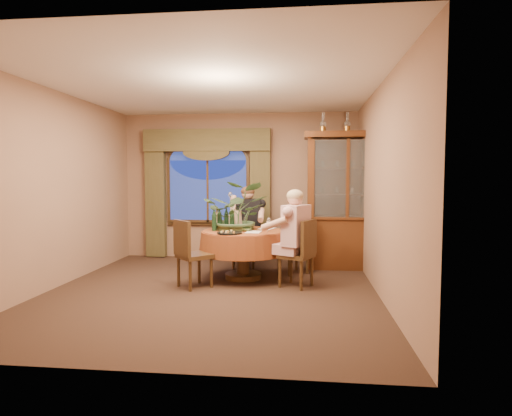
# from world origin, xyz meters

# --- Properties ---
(floor) EXTENTS (5.00, 5.00, 0.00)m
(floor) POSITION_xyz_m (0.00, 0.00, 0.00)
(floor) COLOR black
(floor) RESTS_ON ground
(wall_back) EXTENTS (4.50, 0.00, 4.50)m
(wall_back) POSITION_xyz_m (0.00, 2.50, 1.40)
(wall_back) COLOR #87624C
(wall_back) RESTS_ON ground
(wall_right) EXTENTS (0.00, 5.00, 5.00)m
(wall_right) POSITION_xyz_m (2.25, 0.00, 1.40)
(wall_right) COLOR #87624C
(wall_right) RESTS_ON ground
(ceiling) EXTENTS (5.00, 5.00, 0.00)m
(ceiling) POSITION_xyz_m (0.00, 0.00, 2.80)
(ceiling) COLOR white
(ceiling) RESTS_ON wall_back
(window) EXTENTS (1.62, 0.10, 1.32)m
(window) POSITION_xyz_m (-0.60, 2.43, 1.30)
(window) COLOR navy
(window) RESTS_ON wall_back
(arched_transom) EXTENTS (1.60, 0.06, 0.44)m
(arched_transom) POSITION_xyz_m (-0.60, 2.43, 2.08)
(arched_transom) COLOR navy
(arched_transom) RESTS_ON wall_back
(drapery_left) EXTENTS (0.38, 0.14, 2.32)m
(drapery_left) POSITION_xyz_m (-1.63, 2.38, 1.18)
(drapery_left) COLOR #433B1F
(drapery_left) RESTS_ON floor
(drapery_right) EXTENTS (0.38, 0.14, 2.32)m
(drapery_right) POSITION_xyz_m (0.43, 2.38, 1.18)
(drapery_right) COLOR #433B1F
(drapery_right) RESTS_ON floor
(swag_valance) EXTENTS (2.45, 0.16, 0.42)m
(swag_valance) POSITION_xyz_m (-0.60, 2.35, 2.28)
(swag_valance) COLOR #433B1F
(swag_valance) RESTS_ON wall_back
(dining_table) EXTENTS (1.68, 1.68, 0.75)m
(dining_table) POSITION_xyz_m (0.32, 0.78, 0.38)
(dining_table) COLOR maroon
(dining_table) RESTS_ON floor
(china_cabinet) EXTENTS (1.44, 0.57, 2.34)m
(china_cabinet) POSITION_xyz_m (1.98, 1.75, 1.17)
(china_cabinet) COLOR #3E1E0D
(china_cabinet) RESTS_ON floor
(oil_lamp_left) EXTENTS (0.11, 0.11, 0.34)m
(oil_lamp_left) POSITION_xyz_m (1.57, 1.75, 2.51)
(oil_lamp_left) COLOR #A5722D
(oil_lamp_left) RESTS_ON china_cabinet
(oil_lamp_center) EXTENTS (0.11, 0.11, 0.34)m
(oil_lamp_center) POSITION_xyz_m (1.98, 1.75, 2.51)
(oil_lamp_center) COLOR #A5722D
(oil_lamp_center) RESTS_ON china_cabinet
(oil_lamp_right) EXTENTS (0.11, 0.11, 0.34)m
(oil_lamp_right) POSITION_xyz_m (2.38, 1.75, 2.51)
(oil_lamp_right) COLOR #A5722D
(oil_lamp_right) RESTS_ON china_cabinet
(chair_right) EXTENTS (0.56, 0.56, 0.96)m
(chair_right) POSITION_xyz_m (1.15, 0.37, 0.48)
(chair_right) COLOR black
(chair_right) RESTS_ON floor
(chair_back_right) EXTENTS (0.58, 0.58, 0.96)m
(chair_back_right) POSITION_xyz_m (1.08, 1.26, 0.48)
(chair_back_right) COLOR black
(chair_back_right) RESTS_ON floor
(chair_back) EXTENTS (0.47, 0.47, 0.96)m
(chair_back) POSITION_xyz_m (0.21, 1.63, 0.48)
(chair_back) COLOR black
(chair_back) RESTS_ON floor
(chair_front_left) EXTENTS (0.59, 0.59, 0.96)m
(chair_front_left) POSITION_xyz_m (-0.29, 0.19, 0.48)
(chair_front_left) COLOR black
(chair_front_left) RESTS_ON floor
(person_pink) EXTENTS (0.64, 0.66, 1.40)m
(person_pink) POSITION_xyz_m (1.15, 0.34, 0.70)
(person_pink) COLOR #CB9EA0
(person_pink) RESTS_ON floor
(person_back) EXTENTS (0.53, 0.49, 1.42)m
(person_back) POSITION_xyz_m (0.28, 1.72, 0.71)
(person_back) COLOR black
(person_back) RESTS_ON floor
(person_scarf) EXTENTS (0.59, 0.60, 1.26)m
(person_scarf) POSITION_xyz_m (1.11, 1.30, 0.63)
(person_scarf) COLOR black
(person_scarf) RESTS_ON floor
(stoneware_vase) EXTENTS (0.16, 0.16, 0.29)m
(stoneware_vase) POSITION_xyz_m (0.22, 0.94, 0.90)
(stoneware_vase) COLOR tan
(stoneware_vase) RESTS_ON dining_table
(centerpiece_plant) EXTENTS (1.00, 1.11, 0.87)m
(centerpiece_plant) POSITION_xyz_m (0.22, 0.93, 1.38)
(centerpiece_plant) COLOR #385332
(centerpiece_plant) RESTS_ON dining_table
(olive_bowl) EXTENTS (0.15, 0.15, 0.05)m
(olive_bowl) POSITION_xyz_m (0.38, 0.70, 0.77)
(olive_bowl) COLOR #465D2D
(olive_bowl) RESTS_ON dining_table
(cheese_platter) EXTENTS (0.37, 0.37, 0.02)m
(cheese_platter) POSITION_xyz_m (0.18, 0.37, 0.76)
(cheese_platter) COLOR black
(cheese_platter) RESTS_ON dining_table
(wine_bottle_0) EXTENTS (0.07, 0.07, 0.33)m
(wine_bottle_0) POSITION_xyz_m (0.12, 0.84, 0.92)
(wine_bottle_0) COLOR tan
(wine_bottle_0) RESTS_ON dining_table
(wine_bottle_1) EXTENTS (0.07, 0.07, 0.33)m
(wine_bottle_1) POSITION_xyz_m (-0.11, 0.67, 0.92)
(wine_bottle_1) COLOR black
(wine_bottle_1) RESTS_ON dining_table
(wine_bottle_2) EXTENTS (0.07, 0.07, 0.33)m
(wine_bottle_2) POSITION_xyz_m (-0.05, 0.79, 0.92)
(wine_bottle_2) COLOR black
(wine_bottle_2) RESTS_ON dining_table
(wine_bottle_3) EXTENTS (0.07, 0.07, 0.33)m
(wine_bottle_3) POSITION_xyz_m (0.03, 0.97, 0.92)
(wine_bottle_3) COLOR black
(wine_bottle_3) RESTS_ON dining_table
(wine_bottle_4) EXTENTS (0.07, 0.07, 0.33)m
(wine_bottle_4) POSITION_xyz_m (-0.11, 0.89, 0.92)
(wine_bottle_4) COLOR tan
(wine_bottle_4) RESTS_ON dining_table
(wine_bottle_5) EXTENTS (0.07, 0.07, 0.33)m
(wine_bottle_5) POSITION_xyz_m (0.16, 0.74, 0.92)
(wine_bottle_5) COLOR black
(wine_bottle_5) RESTS_ON dining_table
(tasting_paper_0) EXTENTS (0.23, 0.32, 0.00)m
(tasting_paper_0) POSITION_xyz_m (0.51, 0.59, 0.75)
(tasting_paper_0) COLOR white
(tasting_paper_0) RESTS_ON dining_table
(tasting_paper_1) EXTENTS (0.30, 0.35, 0.00)m
(tasting_paper_1) POSITION_xyz_m (0.67, 1.05, 0.75)
(tasting_paper_1) COLOR white
(tasting_paper_1) RESTS_ON dining_table
(wine_glass_person_pink) EXTENTS (0.07, 0.07, 0.18)m
(wine_glass_person_pink) POSITION_xyz_m (0.72, 0.57, 0.84)
(wine_glass_person_pink) COLOR silver
(wine_glass_person_pink) RESTS_ON dining_table
(wine_glass_person_back) EXTENTS (0.07, 0.07, 0.18)m
(wine_glass_person_back) POSITION_xyz_m (0.30, 1.24, 0.84)
(wine_glass_person_back) COLOR silver
(wine_glass_person_back) RESTS_ON dining_table
(wine_glass_person_scarf) EXTENTS (0.07, 0.07, 0.18)m
(wine_glass_person_scarf) POSITION_xyz_m (0.70, 1.03, 0.84)
(wine_glass_person_scarf) COLOR silver
(wine_glass_person_scarf) RESTS_ON dining_table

